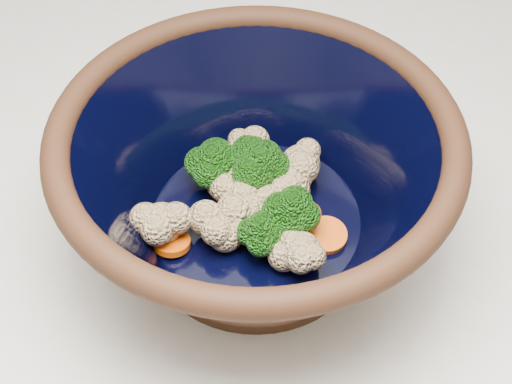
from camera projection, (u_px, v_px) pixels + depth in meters
counter at (229, 365)px, 1.03m from camera, size 1.20×1.20×0.90m
mixing_bowl at (256, 181)px, 0.55m from camera, size 0.36×0.36×0.14m
vegetable_pile at (256, 191)px, 0.58m from camera, size 0.16×0.13×0.06m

